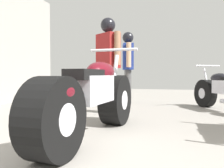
% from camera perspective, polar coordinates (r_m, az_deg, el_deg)
% --- Properties ---
extents(ground_plane, '(16.04, 16.04, 0.00)m').
position_cam_1_polar(ground_plane, '(3.89, 2.80, -8.23)').
color(ground_plane, gray).
extents(motorcycle_maroon_cruiser, '(0.68, 2.29, 1.06)m').
position_cam_1_polar(motorcycle_maroon_cruiser, '(2.71, -4.90, -3.56)').
color(motorcycle_maroon_cruiser, black).
rests_on(motorcycle_maroon_cruiser, ground_plane).
extents(mechanic_in_blue, '(0.34, 0.69, 1.74)m').
position_cam_1_polar(mechanic_in_blue, '(6.07, 3.71, 5.42)').
color(mechanic_in_blue, '#4C4C4C').
rests_on(mechanic_in_blue, ground_plane).
extents(mechanic_with_helmet, '(0.59, 0.53, 1.74)m').
position_cam_1_polar(mechanic_with_helmet, '(4.52, -0.93, 6.48)').
color(mechanic_with_helmet, '#384766').
rests_on(mechanic_with_helmet, ground_plane).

